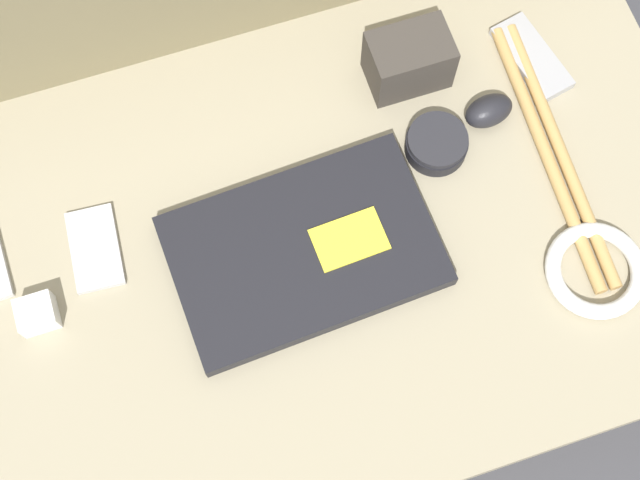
% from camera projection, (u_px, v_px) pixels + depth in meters
% --- Properties ---
extents(ground_plane, '(8.00, 8.00, 0.00)m').
position_uv_depth(ground_plane, '(320.00, 276.00, 1.28)').
color(ground_plane, '#38383D').
extents(couch_seat, '(1.05, 0.66, 0.14)m').
position_uv_depth(couch_seat, '(320.00, 261.00, 1.21)').
color(couch_seat, gray).
rests_on(couch_seat, ground_plane).
extents(laptop, '(0.34, 0.23, 0.03)m').
position_uv_depth(laptop, '(304.00, 251.00, 1.13)').
color(laptop, black).
rests_on(laptop, couch_seat).
extents(computer_mouse, '(0.07, 0.05, 0.04)m').
position_uv_depth(computer_mouse, '(489.00, 111.00, 1.18)').
color(computer_mouse, black).
rests_on(computer_mouse, couch_seat).
extents(speaker_puck, '(0.08, 0.08, 0.03)m').
position_uv_depth(speaker_puck, '(437.00, 144.00, 1.17)').
color(speaker_puck, black).
rests_on(speaker_puck, couch_seat).
extents(phone_silver, '(0.08, 0.14, 0.01)m').
position_uv_depth(phone_silver, '(532.00, 58.00, 1.22)').
color(phone_silver, '#99999E').
rests_on(phone_silver, couch_seat).
extents(phone_black, '(0.07, 0.11, 0.01)m').
position_uv_depth(phone_black, '(95.00, 248.00, 1.14)').
color(phone_black, '#B7B7BC').
rests_on(phone_black, couch_seat).
extents(camera_pouch, '(0.11, 0.07, 0.08)m').
position_uv_depth(camera_pouch, '(409.00, 60.00, 1.18)').
color(camera_pouch, '#38332D').
rests_on(camera_pouch, couch_seat).
extents(charger_brick, '(0.05, 0.04, 0.03)m').
position_uv_depth(charger_brick, '(37.00, 314.00, 1.10)').
color(charger_brick, silver).
rests_on(charger_brick, couch_seat).
extents(cable_coil, '(0.13, 0.13, 0.02)m').
position_uv_depth(cable_coil, '(596.00, 270.00, 1.12)').
color(cable_coil, white).
rests_on(cable_coil, couch_seat).
extents(drumstick_pair, '(0.05, 0.39, 0.02)m').
position_uv_depth(drumstick_pair, '(554.00, 153.00, 1.18)').
color(drumstick_pair, tan).
rests_on(drumstick_pair, couch_seat).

